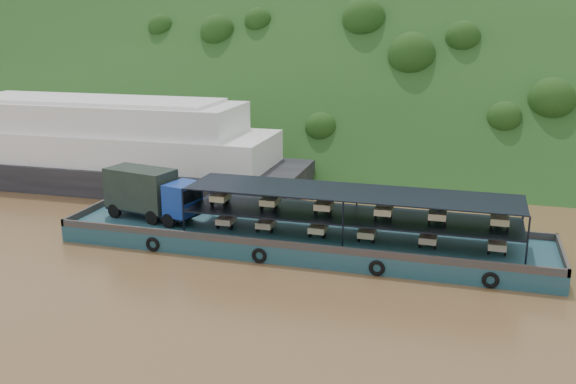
# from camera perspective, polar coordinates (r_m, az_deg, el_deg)

# --- Properties ---
(ground) EXTENTS (160.00, 160.00, 0.00)m
(ground) POSITION_cam_1_polar(r_m,az_deg,el_deg) (46.87, 1.32, -4.88)
(ground) COLOR brown
(ground) RESTS_ON ground
(hillside) EXTENTS (140.00, 39.60, 39.60)m
(hillside) POSITION_cam_1_polar(r_m,az_deg,el_deg) (80.97, 7.98, 3.56)
(hillside) COLOR #193613
(hillside) RESTS_ON ground
(cargo_barge) EXTENTS (35.00, 7.18, 5.02)m
(cargo_barge) POSITION_cam_1_polar(r_m,az_deg,el_deg) (46.43, -0.55, -3.43)
(cargo_barge) COLOR #15434B
(cargo_barge) RESTS_ON ground
(passenger_ferry) EXTENTS (42.50, 11.23, 8.57)m
(passenger_ferry) POSITION_cam_1_polar(r_m,az_deg,el_deg) (66.72, -16.70, 3.85)
(passenger_ferry) COLOR black
(passenger_ferry) RESTS_ON ground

